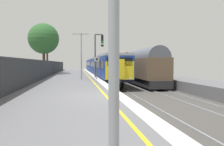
{
  "coord_description": "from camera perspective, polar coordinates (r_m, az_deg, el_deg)",
  "views": [
    {
      "loc": [
        -1.81,
        -11.7,
        1.68
      ],
      "look_at": [
        1.55,
        9.87,
        0.74
      ],
      "focal_mm": 36.19,
      "sensor_mm": 36.0,
      "label": 1
    }
  ],
  "objects": [
    {
      "name": "signal_gantry",
      "position": [
        27.07,
        -3.71,
        5.72
      ],
      "size": [
        1.1,
        0.24,
        5.17
      ],
      "color": "#47474C",
      "rests_on": "ground"
    },
    {
      "name": "commuter_train_at_platform",
      "position": [
        41.12,
        -3.4,
        1.88
      ],
      "size": [
        2.83,
        41.56,
        3.81
      ],
      "color": "navy",
      "rests_on": "ground"
    },
    {
      "name": "background_tree_left",
      "position": [
        43.15,
        -15.93,
        7.92
      ],
      "size": [
        4.13,
        4.13,
        8.07
      ],
      "color": "#473323",
      "rests_on": "ground"
    },
    {
      "name": "platform_back_fence",
      "position": [
        12.27,
        -26.1,
        -0.72
      ],
      "size": [
        0.07,
        99.0,
        2.02
      ],
      "color": "#282B2D",
      "rests_on": "ground"
    },
    {
      "name": "freight_train_adjacent_track",
      "position": [
        33.91,
        4.64,
        1.93
      ],
      "size": [
        2.6,
        25.65,
        4.36
      ],
      "color": "#232326",
      "rests_on": "ground"
    },
    {
      "name": "speed_limit_sign",
      "position": [
        23.76,
        -3.88,
        2.15
      ],
      "size": [
        0.59,
        0.08,
        2.42
      ],
      "color": "#59595B",
      "rests_on": "ground"
    },
    {
      "name": "background_tree_centre",
      "position": [
        36.99,
        -16.98,
        8.06
      ],
      "size": [
        4.74,
        4.74,
        7.9
      ],
      "color": "#473323",
      "rests_on": "ground"
    },
    {
      "name": "platform_lamp_mid",
      "position": [
        23.94,
        -7.77,
        5.37
      ],
      "size": [
        2.0,
        0.2,
        4.84
      ],
      "color": "#93999E",
      "rests_on": "ground"
    },
    {
      "name": "ground",
      "position": [
        12.72,
        11.9,
        -7.95
      ],
      "size": [
        17.4,
        110.0,
        1.21
      ],
      "color": "slate"
    }
  ]
}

